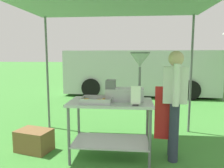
% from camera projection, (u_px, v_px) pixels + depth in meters
% --- Properties ---
extents(ground_plane, '(70.00, 70.00, 0.00)m').
position_uv_depth(ground_plane, '(122.00, 95.00, 8.41)').
color(ground_plane, '#3D7F33').
extents(stall_canopy, '(3.11, 2.44, 2.36)m').
position_uv_depth(stall_canopy, '(111.00, 4.00, 3.13)').
color(stall_canopy, slate).
rests_on(stall_canopy, ground).
extents(donut_cart, '(1.22, 0.66, 0.88)m').
position_uv_depth(donut_cart, '(111.00, 117.00, 3.26)').
color(donut_cart, '#B7B7BC').
rests_on(donut_cart, ground).
extents(donut_tray, '(0.44, 0.33, 0.07)m').
position_uv_depth(donut_tray, '(97.00, 101.00, 3.16)').
color(donut_tray, '#B7B7BC').
rests_on(donut_tray, donut_cart).
extents(donut_fryer, '(0.64, 0.29, 0.72)m').
position_uv_depth(donut_fryer, '(129.00, 82.00, 3.26)').
color(donut_fryer, '#B7B7BC').
rests_on(donut_fryer, donut_cart).
extents(menu_sign, '(0.13, 0.05, 0.26)m').
position_uv_depth(menu_sign, '(136.00, 97.00, 2.94)').
color(menu_sign, black).
rests_on(menu_sign, donut_cart).
extents(vendor, '(0.46, 0.54, 1.61)m').
position_uv_depth(vendor, '(174.00, 99.00, 3.21)').
color(vendor, '#2D3347').
rests_on(vendor, ground).
extents(supply_crate, '(0.61, 0.49, 0.35)m').
position_uv_depth(supply_crate, '(34.00, 140.00, 3.56)').
color(supply_crate, brown).
rests_on(supply_crate, ground).
extents(van_silver, '(5.70, 2.33, 1.69)m').
position_uv_depth(van_silver, '(140.00, 72.00, 8.61)').
color(van_silver, '#BCBCC1').
rests_on(van_silver, ground).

